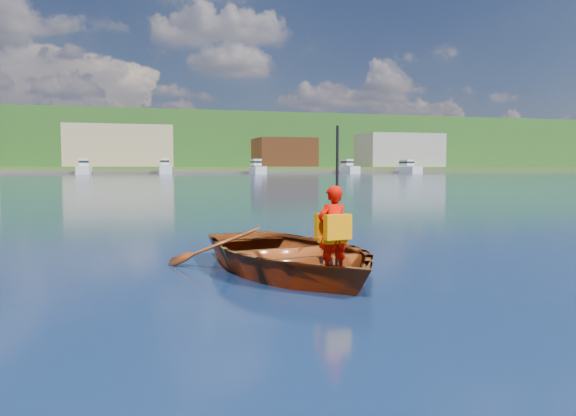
% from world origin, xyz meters
% --- Properties ---
extents(ground, '(600.00, 600.00, 0.00)m').
position_xyz_m(ground, '(0.00, 0.00, 0.00)').
color(ground, '#122445').
rests_on(ground, ground).
extents(rowboat, '(3.40, 4.27, 0.79)m').
position_xyz_m(rowboat, '(1.12, -0.19, 0.25)').
color(rowboat, '#6A290D').
rests_on(rowboat, ground).
extents(child_paddler, '(0.44, 0.39, 1.83)m').
position_xyz_m(child_paddler, '(1.44, -1.05, 0.66)').
color(child_paddler, '#C30900').
rests_on(child_paddler, ground).
extents(shoreline, '(400.00, 140.00, 22.00)m').
position_xyz_m(shoreline, '(0.00, 236.61, 10.32)').
color(shoreline, '#3D5920').
rests_on(shoreline, ground).
extents(dock, '(160.01, 4.53, 0.80)m').
position_xyz_m(dock, '(10.71, 148.00, 0.40)').
color(dock, brown).
rests_on(dock, ground).
extents(waterfront_buildings, '(202.00, 16.00, 14.00)m').
position_xyz_m(waterfront_buildings, '(-7.74, 165.00, 7.74)').
color(waterfront_buildings, brown).
rests_on(waterfront_buildings, ground).
extents(marina_yachts, '(140.13, 13.14, 4.41)m').
position_xyz_m(marina_yachts, '(4.54, 143.29, 1.47)').
color(marina_yachts, silver).
rests_on(marina_yachts, ground).
extents(hillside_trees, '(294.63, 87.59, 27.56)m').
position_xyz_m(hillside_trees, '(-36.56, 242.53, 19.39)').
color(hillside_trees, '#382314').
rests_on(hillside_trees, ground).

